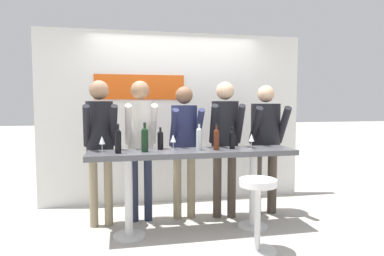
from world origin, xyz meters
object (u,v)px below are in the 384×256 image
at_px(bar_stool, 258,204).
at_px(wine_bottle_1, 232,139).
at_px(wine_bottle_0, 118,140).
at_px(wine_glass_2, 173,139).
at_px(tasting_table, 193,164).
at_px(wine_glass_1, 251,138).
at_px(person_center_left, 184,137).
at_px(wine_bottle_3, 160,139).
at_px(person_center_right, 266,135).
at_px(person_center, 225,133).
at_px(wine_glass_0, 102,141).
at_px(person_far_left, 100,135).
at_px(person_left, 141,133).
at_px(wine_bottle_4, 199,138).
at_px(wine_bottle_2, 145,139).
at_px(wine_bottle_5, 216,138).

relative_size(bar_stool, wine_bottle_1, 2.89).
distance_m(wine_bottle_0, wine_glass_2, 0.65).
xyz_separation_m(tasting_table, wine_glass_1, (0.70, -0.02, 0.29)).
height_order(wine_bottle_1, wine_glass_2, wine_bottle_1).
bearing_deg(person_center_left, wine_bottle_1, -44.30).
bearing_deg(wine_bottle_3, person_center_right, 13.14).
height_order(person_center, wine_glass_0, person_center).
bearing_deg(person_center_left, person_center, -7.57).
relative_size(tasting_table, person_far_left, 1.35).
xyz_separation_m(bar_stool, person_center, (-0.01, 1.09, 0.61)).
height_order(person_left, wine_glass_0, person_left).
xyz_separation_m(person_far_left, wine_glass_0, (0.04, -0.34, -0.03)).
bearing_deg(wine_bottle_4, wine_bottle_0, -175.76).
bearing_deg(person_left, wine_bottle_2, -87.45).
distance_m(wine_bottle_1, wine_glass_0, 1.49).
bearing_deg(person_left, wine_bottle_5, -32.38).
relative_size(wine_bottle_3, wine_glass_1, 1.46).
xyz_separation_m(person_far_left, wine_bottle_2, (0.50, -0.44, -0.01)).
relative_size(person_center_right, wine_bottle_3, 6.70).
bearing_deg(wine_bottle_1, person_left, 155.22).
bearing_deg(wine_glass_1, person_left, 158.38).
height_order(tasting_table, person_center, person_center).
distance_m(person_center_right, wine_bottle_2, 1.72).
bearing_deg(wine_bottle_2, wine_glass_0, 167.68).
height_order(wine_bottle_3, wine_glass_2, wine_bottle_3).
height_order(wine_bottle_0, wine_bottle_1, wine_bottle_0).
height_order(tasting_table, person_center_left, person_center_left).
bearing_deg(wine_bottle_1, wine_bottle_2, -177.96).
distance_m(tasting_table, person_center, 0.72).
xyz_separation_m(bar_stool, wine_bottle_2, (-1.07, 0.65, 0.61)).
height_order(wine_bottle_0, wine_glass_2, wine_bottle_0).
bearing_deg(person_far_left, person_left, 3.92).
bearing_deg(wine_bottle_2, person_far_left, 139.02).
relative_size(tasting_table, bar_stool, 3.18).
relative_size(bar_stool, person_left, 0.42).
distance_m(person_center, wine_bottle_2, 1.15).
relative_size(bar_stool, wine_bottle_0, 2.35).
height_order(person_far_left, wine_bottle_5, person_far_left).
distance_m(person_far_left, wine_glass_0, 0.34).
bearing_deg(wine_glass_0, wine_bottle_4, -4.12).
bearing_deg(wine_bottle_2, wine_bottle_3, 39.07).
bearing_deg(person_far_left, person_center, -5.14).
xyz_separation_m(wine_bottle_2, wine_glass_0, (-0.46, 0.10, -0.02)).
bearing_deg(person_center_left, wine_bottle_5, -62.73).
height_order(wine_bottle_4, wine_bottle_5, wine_bottle_4).
distance_m(person_left, wine_bottle_1, 1.15).
bearing_deg(person_center_right, wine_glass_2, -159.15).
bearing_deg(wine_glass_2, wine_glass_1, -7.46).
height_order(tasting_table, person_left, person_left).
bearing_deg(person_center_left, wine_glass_2, -117.73).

